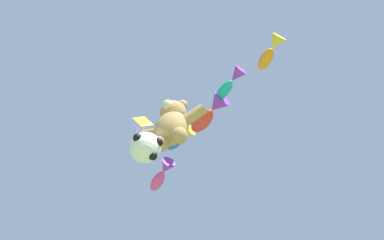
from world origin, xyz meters
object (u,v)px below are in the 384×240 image
fish_kite_crimson (210,113)px  fish_kite_tangerine (271,51)px  diamond_kite (142,124)px  soccer_ball_kite (146,148)px  fish_kite_magenta (162,174)px  fish_kite_teal (230,83)px  fish_kite_cobalt (180,137)px  teddy_bear_kite (172,123)px

fish_kite_crimson → fish_kite_tangerine: bearing=-22.3°
diamond_kite → fish_kite_crimson: bearing=9.9°
soccer_ball_kite → diamond_kite: (-1.83, 1.40, 5.02)m
fish_kite_crimson → fish_kite_magenta: (-3.56, 1.99, -0.11)m
fish_kite_crimson → fish_kite_magenta: 4.08m
fish_kite_teal → fish_kite_cobalt: size_ratio=1.01×
fish_kite_teal → diamond_kite: (-4.62, 0.33, 0.66)m
teddy_bear_kite → fish_kite_cobalt: fish_kite_cobalt is taller
fish_kite_cobalt → fish_kite_magenta: fish_kite_cobalt is taller
soccer_ball_kite → fish_kite_cobalt: 5.95m
fish_kite_magenta → soccer_ball_kite: bearing=-61.6°
fish_kite_tangerine → fish_kite_magenta: size_ratio=0.76×
fish_kite_magenta → teddy_bear_kite: bearing=-52.9°
soccer_ball_kite → fish_kite_teal: 5.28m
fish_kite_crimson → fish_kite_teal: bearing=-33.3°
fish_kite_cobalt → soccer_ball_kite: bearing=-78.6°
soccer_ball_kite → fish_kite_tangerine: size_ratio=0.69×
fish_kite_cobalt → teddy_bear_kite: bearing=-64.8°
teddy_bear_kite → diamond_kite: size_ratio=0.84×
soccer_ball_kite → fish_kite_teal: bearing=21.0°
teddy_bear_kite → soccer_ball_kite: size_ratio=2.39×
diamond_kite → fish_kite_tangerine: bearing=-7.0°
soccer_ball_kite → fish_kite_crimson: size_ratio=0.47×
diamond_kite → fish_kite_cobalt: bearing=51.0°
fish_kite_teal → teddy_bear_kite: bearing=-157.9°
teddy_bear_kite → soccer_ball_kite: 1.46m
fish_kite_teal → fish_kite_magenta: fish_kite_teal is taller
soccer_ball_kite → teddy_bear_kite: bearing=17.6°
fish_kite_tangerine → fish_kite_crimson: bearing=157.7°
fish_kite_tangerine → teddy_bear_kite: bearing=-174.9°
fish_kite_tangerine → fish_kite_cobalt: bearing=156.4°
fish_kite_tangerine → diamond_kite: bearing=173.0°
fish_kite_crimson → soccer_ball_kite: bearing=-125.9°
teddy_bear_kite → fish_kite_cobalt: (-1.28, 2.71, 3.88)m
fish_kite_magenta → diamond_kite: 2.68m
teddy_bear_kite → fish_kite_tangerine: size_ratio=1.65×
teddy_bear_kite → fish_kite_tangerine: (4.11, 0.36, 3.24)m
soccer_ball_kite → fish_kite_crimson: 5.02m
teddy_bear_kite → fish_kite_crimson: fish_kite_crimson is taller
fish_kite_magenta → fish_kite_cobalt: bearing=-33.6°
teddy_bear_kite → fish_kite_cobalt: size_ratio=1.42×
fish_kite_teal → diamond_kite: size_ratio=0.60×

